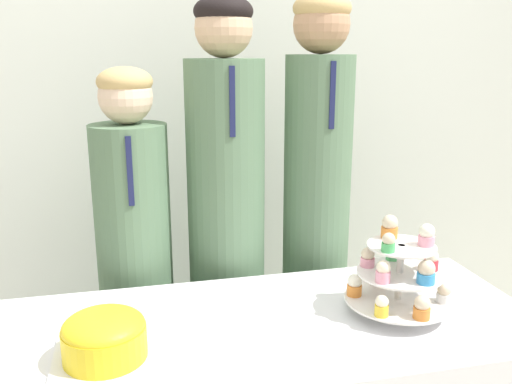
# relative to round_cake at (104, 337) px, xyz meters

# --- Properties ---
(wall_back) EXTENTS (9.00, 0.06, 2.70)m
(wall_back) POSITION_rel_round_cake_xyz_m (0.39, 1.10, 0.55)
(wall_back) COLOR silver
(wall_back) RESTS_ON ground_plane
(round_cake) EXTENTS (0.25, 0.25, 0.13)m
(round_cake) POSITION_rel_round_cake_xyz_m (0.00, 0.00, 0.00)
(round_cake) COLOR white
(round_cake) RESTS_ON table
(cupcake_stand) EXTENTS (0.30, 0.30, 0.27)m
(cupcake_stand) POSITION_rel_round_cake_xyz_m (0.80, 0.07, 0.06)
(cupcake_stand) COLOR silver
(cupcake_stand) RESTS_ON table
(student_0) EXTENTS (0.26, 0.26, 1.41)m
(student_0) POSITION_rel_round_cake_xyz_m (0.08, 0.60, -0.11)
(student_0) COLOR #567556
(student_0) RESTS_ON ground_plane
(student_1) EXTENTS (0.27, 0.28, 1.63)m
(student_1) POSITION_rel_round_cake_xyz_m (0.40, 0.60, -0.00)
(student_1) COLOR #567556
(student_1) RESTS_ON ground_plane
(student_2) EXTENTS (0.24, 0.25, 1.65)m
(student_2) POSITION_rel_round_cake_xyz_m (0.74, 0.60, 0.03)
(student_2) COLOR #567556
(student_2) RESTS_ON ground_plane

